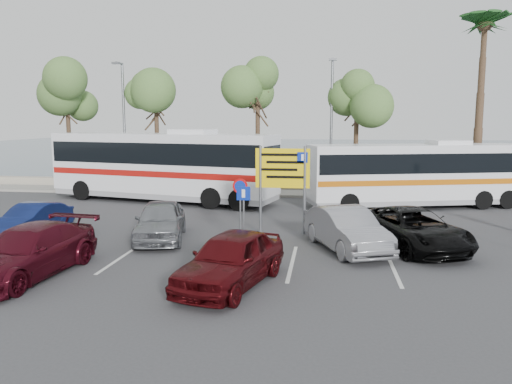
# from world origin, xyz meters

# --- Properties ---
(ground) EXTENTS (120.00, 120.00, 0.00)m
(ground) POSITION_xyz_m (0.00, 0.00, 0.00)
(ground) COLOR #38383A
(ground) RESTS_ON ground
(kerb_strip) EXTENTS (44.00, 2.40, 0.15)m
(kerb_strip) POSITION_xyz_m (0.00, 14.00, 0.07)
(kerb_strip) COLOR gray
(kerb_strip) RESTS_ON ground
(seawall) EXTENTS (48.00, 0.80, 0.60)m
(seawall) POSITION_xyz_m (0.00, 16.00, 0.30)
(seawall) COLOR #A49883
(seawall) RESTS_ON ground
(sea) EXTENTS (140.00, 140.00, 0.00)m
(sea) POSITION_xyz_m (0.00, 60.00, 0.01)
(sea) COLOR #3D5162
(sea) RESTS_ON ground
(tree_far_left) EXTENTS (3.20, 3.20, 7.60)m
(tree_far_left) POSITION_xyz_m (-14.00, 14.00, 6.33)
(tree_far_left) COLOR #382619
(tree_far_left) RESTS_ON kerb_strip
(tree_left) EXTENTS (3.20, 3.20, 7.20)m
(tree_left) POSITION_xyz_m (-8.00, 14.00, 6.00)
(tree_left) COLOR #382619
(tree_left) RESTS_ON kerb_strip
(tree_mid) EXTENTS (3.20, 3.20, 8.00)m
(tree_mid) POSITION_xyz_m (-1.50, 14.00, 6.65)
(tree_mid) COLOR #382619
(tree_mid) RESTS_ON kerb_strip
(tree_right) EXTENTS (3.20, 3.20, 7.40)m
(tree_right) POSITION_xyz_m (4.50, 14.00, 6.17)
(tree_right) COLOR #382619
(tree_right) RESTS_ON kerb_strip
(palm_tree) EXTENTS (4.80, 4.80, 11.20)m
(palm_tree) POSITION_xyz_m (11.50, 14.00, 9.87)
(palm_tree) COLOR #382619
(palm_tree) RESTS_ON kerb_strip
(street_lamp_left) EXTENTS (0.45, 1.15, 8.01)m
(street_lamp_left) POSITION_xyz_m (-10.00, 13.52, 4.60)
(street_lamp_left) COLOR slate
(street_lamp_left) RESTS_ON kerb_strip
(street_lamp_right) EXTENTS (0.45, 1.15, 8.01)m
(street_lamp_right) POSITION_xyz_m (3.00, 13.52, 4.60)
(street_lamp_right) COLOR slate
(street_lamp_right) RESTS_ON kerb_strip
(direction_sign) EXTENTS (2.20, 0.12, 3.60)m
(direction_sign) POSITION_xyz_m (1.00, 3.20, 2.43)
(direction_sign) COLOR slate
(direction_sign) RESTS_ON ground
(sign_no_stop) EXTENTS (0.60, 0.08, 2.35)m
(sign_no_stop) POSITION_xyz_m (-0.60, 2.38, 1.58)
(sign_no_stop) COLOR slate
(sign_no_stop) RESTS_ON ground
(sign_parking) EXTENTS (0.50, 0.07, 2.25)m
(sign_parking) POSITION_xyz_m (-0.20, 0.79, 1.47)
(sign_parking) COLOR slate
(sign_parking) RESTS_ON ground
(lane_markings) EXTENTS (12.02, 4.20, 0.01)m
(lane_markings) POSITION_xyz_m (-1.14, -1.00, 0.00)
(lane_markings) COLOR silver
(lane_markings) RESTS_ON ground
(coach_bus_left) EXTENTS (13.56, 5.74, 4.14)m
(coach_bus_left) POSITION_xyz_m (-6.50, 10.50, 1.92)
(coach_bus_left) COLOR silver
(coach_bus_left) RESTS_ON ground
(coach_bus_right) EXTENTS (11.71, 5.44, 3.58)m
(coach_bus_right) POSITION_xyz_m (7.50, 10.50, 1.66)
(coach_bus_right) COLOR silver
(coach_bus_right) RESTS_ON ground
(car_silver_a) EXTENTS (2.72, 4.73, 1.52)m
(car_silver_a) POSITION_xyz_m (-3.60, 1.50, 0.76)
(car_silver_a) COLOR gray
(car_silver_a) RESTS_ON ground
(car_blue) EXTENTS (1.67, 4.00, 1.28)m
(car_blue) POSITION_xyz_m (-9.00, 1.50, 0.64)
(car_blue) COLOR #101B4C
(car_blue) RESTS_ON ground
(car_maroon) EXTENTS (2.61, 5.34, 1.49)m
(car_maroon) POSITION_xyz_m (-6.00, -3.50, 0.75)
(car_maroon) COLOR #470B17
(car_maroon) RESTS_ON ground
(car_red) EXTENTS (2.96, 4.84, 1.54)m
(car_red) POSITION_xyz_m (0.15, -3.50, 0.77)
(car_red) COLOR #490A0D
(car_red) RESTS_ON ground
(suv_black) EXTENTS (4.20, 5.76, 1.46)m
(suv_black) POSITION_xyz_m (5.90, 1.50, 0.73)
(suv_black) COLOR black
(suv_black) RESTS_ON ground
(car_silver_b) EXTENTS (3.25, 4.90, 1.53)m
(car_silver_b) POSITION_xyz_m (3.50, 0.91, 0.76)
(car_silver_b) COLOR gray
(car_silver_b) RESTS_ON ground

